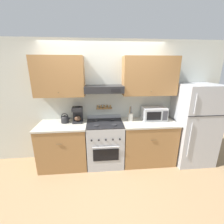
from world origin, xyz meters
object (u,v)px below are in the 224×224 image
object	(u,v)px
stove_range	(105,143)
microwave	(154,113)
coffee_maker	(78,115)
utensil_crock	(130,117)
refrigerator	(194,124)
tea_kettle	(65,119)

from	to	relation	value
stove_range	microwave	distance (m)	1.22
stove_range	coffee_maker	bearing A→B (deg)	166.55
stove_range	microwave	world-z (taller)	microwave
stove_range	utensil_crock	bearing A→B (deg)	10.85
coffee_maker	utensil_crock	world-z (taller)	same
stove_range	coffee_maker	size ratio (longest dim) A/B	3.17
microwave	utensil_crock	xyz separation A→B (m)	(-0.51, -0.02, -0.05)
stove_range	microwave	bearing A→B (deg)	6.61
refrigerator	microwave	distance (m)	0.88
refrigerator	tea_kettle	xyz separation A→B (m)	(-2.70, 0.15, 0.15)
utensil_crock	stove_range	bearing A→B (deg)	-169.15
stove_range	utensil_crock	size ratio (longest dim) A/B	3.17
tea_kettle	coffee_maker	world-z (taller)	coffee_maker
refrigerator	coffee_maker	distance (m)	2.46
microwave	utensil_crock	size ratio (longest dim) A/B	1.58
tea_kettle	microwave	distance (m)	1.87
coffee_maker	microwave	size ratio (longest dim) A/B	0.63
refrigerator	coffee_maker	bearing A→B (deg)	175.87
stove_range	coffee_maker	distance (m)	0.83
microwave	stove_range	bearing A→B (deg)	-173.39
refrigerator	microwave	xyz separation A→B (m)	(-0.83, 0.17, 0.21)
stove_range	utensil_crock	distance (m)	0.78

